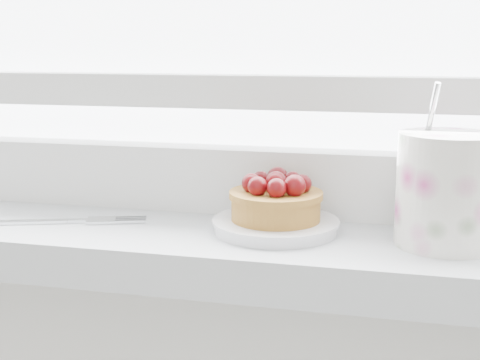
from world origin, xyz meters
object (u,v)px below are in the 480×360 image
(saucer, at_px, (276,225))
(fork, at_px, (52,221))
(raspberry_tart, at_px, (276,199))
(floral_mug, at_px, (451,187))

(saucer, height_order, fork, saucer)
(saucer, bearing_deg, raspberry_tart, 32.09)
(saucer, xyz_separation_m, raspberry_tart, (0.00, 0.00, 0.03))
(saucer, distance_m, fork, 0.23)
(saucer, distance_m, raspberry_tart, 0.03)
(floral_mug, xyz_separation_m, fork, (-0.39, -0.02, -0.05))
(fork, bearing_deg, floral_mug, 2.87)
(saucer, height_order, floral_mug, floral_mug)
(saucer, relative_size, raspberry_tart, 1.37)
(raspberry_tart, distance_m, floral_mug, 0.16)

